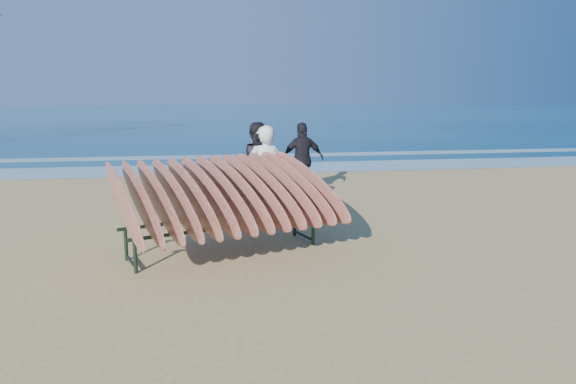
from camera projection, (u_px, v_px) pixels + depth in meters
name	position (u px, v px, depth m)	size (l,w,h in m)	color
ground	(296.00, 263.00, 7.76)	(120.00, 120.00, 0.00)	tan
ocean	(216.00, 114.00, 61.08)	(160.00, 160.00, 0.00)	navy
foam_near	(245.00, 168.00, 17.46)	(160.00, 160.00, 0.00)	white
foam_far	(239.00, 156.00, 20.85)	(160.00, 160.00, 0.00)	white
surfboard_rack	(223.00, 193.00, 8.13)	(3.92, 3.70, 1.64)	black
person_white	(265.00, 175.00, 9.96)	(0.71, 0.46, 1.93)	silver
person_dark_a	(260.00, 166.00, 11.34)	(0.93, 0.72, 1.91)	black
person_dark_b	(303.00, 159.00, 12.79)	(1.07, 0.45, 1.82)	black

